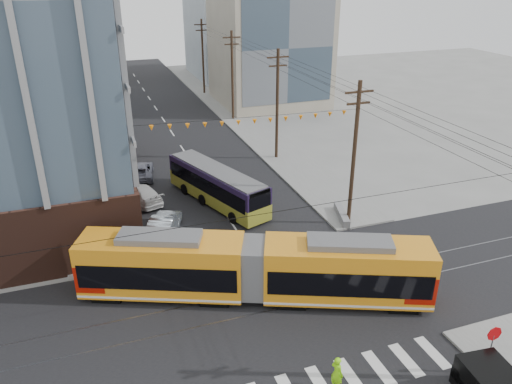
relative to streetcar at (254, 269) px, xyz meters
The scene contains 14 objects.
ground 5.21m from the streetcar, 72.05° to the right, with size 160.00×160.00×0.00m, color slate.
bg_bldg_nw_near 50.38m from the streetcar, 108.12° to the left, with size 18.00×16.00×18.00m, color #8C99A5.
bg_bldg_ne_near 47.19m from the streetcar, 68.06° to the left, with size 14.00×14.00×16.00m, color gray.
bg_bldg_nw_far 69.03m from the streetcar, 100.52° to the left, with size 16.00×18.00×20.00m, color gray.
bg_bldg_ne_far 66.53m from the streetcar, 72.92° to the left, with size 16.00×16.00×14.00m, color #8C99A5.
utility_pole_far 52.49m from the streetcar, 79.01° to the left, with size 0.30×0.30×11.00m, color black.
streetcar is the anchor object (origin of this frame).
city_bus 13.32m from the streetcar, 83.78° to the left, with size 2.40×11.09×3.14m, color #1F1334, non-canonical shape.
parked_car_silver 9.99m from the streetcar, 112.21° to the left, with size 1.72×4.94×1.63m, color #ACB9C5.
parked_car_white 16.20m from the streetcar, 106.19° to the left, with size 2.07×5.09×1.48m, color silver.
parked_car_grey 21.33m from the streetcar, 100.32° to the left, with size 2.24×4.85×1.35m, color slate.
pedestrian 8.21m from the streetcar, 81.12° to the right, with size 0.68×0.45×1.87m, color #87ED0E.
stop_sign 12.91m from the streetcar, 48.02° to the right, with size 0.79×0.79×2.59m, color #B50207, non-canonical shape.
jersey_barrier 12.21m from the streetcar, 36.04° to the left, with size 0.79×3.53×0.71m, color #606060.
Camera 1 is at (-9.64, -18.67, 18.17)m, focal length 35.00 mm.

